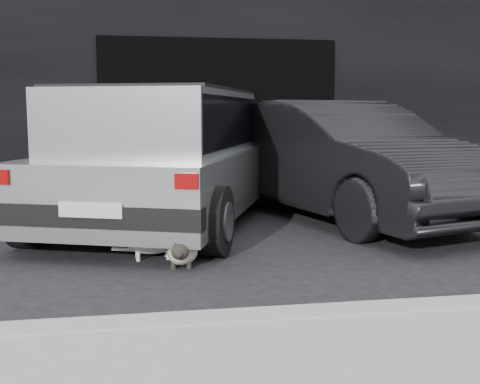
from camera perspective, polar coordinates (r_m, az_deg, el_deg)
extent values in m
plane|color=black|center=(6.35, -5.93, -4.99)|extent=(80.00, 80.00, 0.00)
cube|color=black|center=(12.32, -3.34, 12.82)|extent=(34.00, 4.00, 5.00)
cube|color=black|center=(10.27, -1.99, 7.16)|extent=(4.00, 0.10, 2.60)
cube|color=#989893|center=(4.08, 11.22, -11.47)|extent=(18.00, 0.25, 0.12)
cube|color=#A9ACAE|center=(7.51, -6.84, 1.28)|extent=(3.43, 4.87, 0.71)
cube|color=#A9ACAE|center=(7.25, -7.48, 6.64)|extent=(2.69, 3.39, 0.71)
cube|color=black|center=(7.25, -7.48, 6.64)|extent=(2.66, 3.29, 0.57)
cube|color=black|center=(5.54, -13.57, -2.22)|extent=(1.94, 0.88, 0.21)
cube|color=black|center=(9.58, -2.93, 2.07)|extent=(1.94, 0.88, 0.21)
cube|color=silver|center=(5.44, -14.01, -1.68)|extent=(0.56, 0.23, 0.14)
cube|color=#8C0707|center=(5.10, -5.09, 1.02)|extent=(0.20, 0.10, 0.14)
cube|color=black|center=(7.25, -7.53, 9.57)|extent=(2.58, 3.12, 0.03)
cylinder|color=black|center=(6.48, -19.37, -2.05)|extent=(0.48, 0.73, 0.68)
cylinder|color=slate|center=(6.55, -20.40, -2.00)|extent=(0.15, 0.36, 0.38)
cylinder|color=black|center=(5.76, -2.42, -2.79)|extent=(0.48, 0.73, 0.68)
cylinder|color=slate|center=(5.73, -1.09, -2.84)|extent=(0.15, 0.36, 0.38)
cylinder|color=black|center=(9.30, -9.64, 1.10)|extent=(0.48, 0.73, 0.68)
cylinder|color=slate|center=(9.35, -10.42, 1.11)|extent=(0.15, 0.36, 0.38)
cylinder|color=black|center=(8.81, 2.27, 0.84)|extent=(0.48, 0.73, 0.68)
cylinder|color=slate|center=(8.79, 3.15, 0.82)|extent=(0.15, 0.36, 0.38)
imported|color=black|center=(7.93, 9.58, 3.05)|extent=(2.87, 4.91, 1.53)
ellipsoid|color=beige|center=(5.52, -5.46, -5.64)|extent=(0.36, 0.59, 0.21)
ellipsoid|color=beige|center=(5.38, -5.58, -5.72)|extent=(0.27, 0.27, 0.20)
ellipsoid|color=black|center=(5.23, -5.72, -5.68)|extent=(0.18, 0.16, 0.14)
sphere|color=black|center=(5.18, -5.77, -5.92)|extent=(0.06, 0.06, 0.06)
cone|color=black|center=(5.23, -5.27, -4.94)|extent=(0.06, 0.07, 0.07)
cone|color=black|center=(5.24, -6.15, -4.94)|extent=(0.06, 0.07, 0.07)
cylinder|color=black|center=(5.38, -4.85, -6.92)|extent=(0.05, 0.05, 0.07)
cylinder|color=black|center=(5.39, -6.32, -6.91)|extent=(0.05, 0.05, 0.07)
cylinder|color=black|center=(5.70, -4.62, -6.10)|extent=(0.05, 0.05, 0.07)
cylinder|color=black|center=(5.71, -6.01, -6.09)|extent=(0.05, 0.05, 0.07)
cylinder|color=black|center=(5.82, -5.22, -5.30)|extent=(0.10, 0.31, 0.09)
ellipsoid|color=silver|center=(5.75, -8.29, -4.83)|extent=(0.49, 0.27, 0.20)
ellipsoid|color=silver|center=(5.76, -7.13, -4.57)|extent=(0.22, 0.22, 0.17)
ellipsoid|color=white|center=(5.76, -5.92, -3.85)|extent=(0.13, 0.14, 0.12)
sphere|color=white|center=(5.77, -5.39, -3.89)|extent=(0.05, 0.05, 0.05)
cone|color=white|center=(5.78, -6.11, -3.25)|extent=(0.06, 0.05, 0.06)
cone|color=white|center=(5.72, -6.02, -3.37)|extent=(0.06, 0.05, 0.06)
cylinder|color=white|center=(5.85, -6.96, -5.52)|extent=(0.04, 0.04, 0.12)
cylinder|color=white|center=(5.73, -6.83, -5.79)|extent=(0.04, 0.04, 0.12)
cylinder|color=white|center=(5.82, -9.70, -5.63)|extent=(0.04, 0.04, 0.12)
cylinder|color=white|center=(5.71, -9.62, -5.90)|extent=(0.04, 0.04, 0.12)
cylinder|color=white|center=(5.75, -10.85, -5.36)|extent=(0.25, 0.14, 0.08)
ellipsoid|color=gray|center=(5.72, -9.13, -4.70)|extent=(0.18, 0.14, 0.09)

